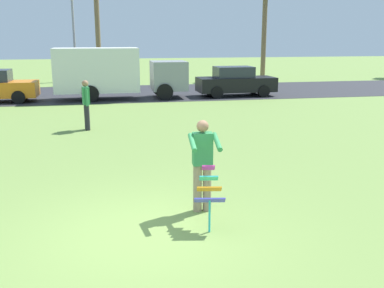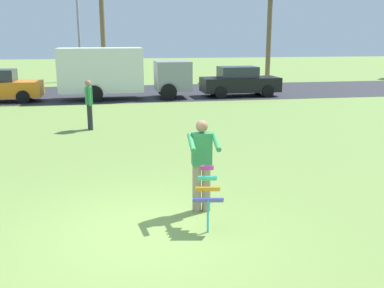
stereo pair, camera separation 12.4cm
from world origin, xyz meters
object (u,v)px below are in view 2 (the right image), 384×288
parked_truck_grey_van (117,72)px  parked_car_black (239,82)px  person_kite_flyer (202,162)px  streetlight_pole (78,24)px  person_walker_near (89,103)px  kite_held (208,190)px

parked_truck_grey_van → parked_car_black: parked_truck_grey_van is taller
person_kite_flyer → streetlight_pole: streetlight_pole is taller
person_walker_near → parked_truck_grey_van: bearing=81.8°
person_kite_flyer → person_walker_near: bearing=106.5°
parked_car_black → person_walker_near: (-7.64, -7.68, 0.16)m
kite_held → streetlight_pole: streetlight_pole is taller
streetlight_pole → kite_held: bearing=-81.6°
streetlight_pole → person_walker_near: size_ratio=4.05×
person_kite_flyer → kite_held: size_ratio=1.67×
person_kite_flyer → person_walker_near: 8.35m
parked_truck_grey_van → person_walker_near: bearing=-98.2°
person_kite_flyer → kite_held: 0.81m
kite_held → parked_truck_grey_van: 16.51m
parked_truck_grey_van → streetlight_pole: 8.24m
person_kite_flyer → streetlight_pole: (-3.57, 23.16, 3.05)m
person_kite_flyer → streetlight_pole: 23.63m
parked_truck_grey_van → parked_car_black: (6.54, -0.00, -0.64)m
kite_held → person_walker_near: 9.07m
streetlight_pole → person_walker_near: 15.51m
person_kite_flyer → parked_car_black: (5.27, 15.69, -0.18)m
kite_held → parked_car_black: parked_car_black is taller
person_kite_flyer → streetlight_pole: size_ratio=0.25×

